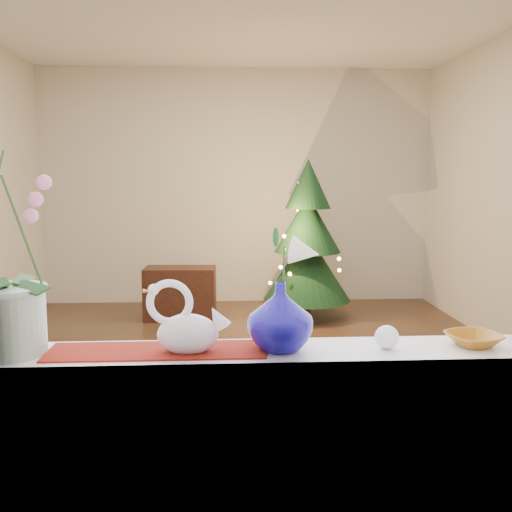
{
  "coord_description": "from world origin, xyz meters",
  "views": [
    {
      "loc": [
        -0.16,
        -4.17,
        1.49
      ],
      "look_at": [
        -0.0,
        -1.4,
        1.09
      ],
      "focal_mm": 40.0,
      "sensor_mm": 36.0,
      "label": 1
    }
  ],
  "objects": [
    {
      "name": "side_table",
      "position": [
        -0.62,
        1.67,
        0.27
      ],
      "size": [
        0.74,
        0.4,
        0.54
      ],
      "primitive_type": "cube",
      "rotation": [
        0.0,
        0.0,
        -0.05
      ],
      "color": "black",
      "rests_on": "ground"
    },
    {
      "name": "window_frame",
      "position": [
        0.0,
        -2.47,
        1.7
      ],
      "size": [
        2.22,
        0.06,
        1.6
      ],
      "primitive_type": null,
      "color": "white",
      "rests_on": "windowsill"
    },
    {
      "name": "blue_vase",
      "position": [
        0.02,
        -2.37,
        1.05
      ],
      "size": [
        0.29,
        0.29,
        0.26
      ],
      "primitive_type": "imported",
      "rotation": [
        0.0,
        0.0,
        0.22
      ],
      "color": "#0C066F",
      "rests_on": "windowsill"
    },
    {
      "name": "orchid_pot",
      "position": [
        -0.84,
        -2.37,
        1.28
      ],
      "size": [
        0.29,
        0.29,
        0.72
      ],
      "primitive_type": null,
      "rotation": [
        0.0,
        0.0,
        -0.2
      ],
      "color": "beige",
      "rests_on": "windowsill"
    },
    {
      "name": "xmas_tree",
      "position": [
        0.71,
        1.67,
        0.83
      ],
      "size": [
        1.08,
        1.08,
        1.66
      ],
      "primitive_type": null,
      "rotation": [
        0.0,
        0.0,
        0.21
      ],
      "color": "black",
      "rests_on": "ground"
    },
    {
      "name": "paperweight",
      "position": [
        0.37,
        -2.38,
        0.96
      ],
      "size": [
        0.08,
        0.08,
        0.08
      ],
      "primitive_type": "sphere",
      "rotation": [
        0.0,
        0.0,
        0.03
      ],
      "color": "white",
      "rests_on": "windowsill"
    },
    {
      "name": "swan",
      "position": [
        -0.28,
        -2.39,
        1.03
      ],
      "size": [
        0.27,
        0.13,
        0.23
      ],
      "primitive_type": null,
      "rotation": [
        0.0,
        0.0,
        -0.02
      ],
      "color": "silver",
      "rests_on": "windowsill"
    },
    {
      "name": "wall_front",
      "position": [
        0.0,
        -2.5,
        1.35
      ],
      "size": [
        4.5,
        0.1,
        2.7
      ],
      "primitive_type": "cube",
      "color": "beige",
      "rests_on": "ground"
    },
    {
      "name": "window_apron",
      "position": [
        0.0,
        -2.46,
        0.44
      ],
      "size": [
        2.2,
        0.08,
        0.88
      ],
      "primitive_type": "cube",
      "color": "white",
      "rests_on": "ground"
    },
    {
      "name": "wall_back",
      "position": [
        0.0,
        2.5,
        1.35
      ],
      "size": [
        4.5,
        0.1,
        2.7
      ],
      "primitive_type": "cube",
      "color": "beige",
      "rests_on": "ground"
    },
    {
      "name": "lily",
      "position": [
        0.02,
        -2.37,
        1.27
      ],
      "size": [
        0.14,
        0.08,
        0.19
      ],
      "primitive_type": null,
      "color": "white",
      "rests_on": "blue_vase"
    },
    {
      "name": "ground",
      "position": [
        0.0,
        0.0,
        0.0
      ],
      "size": [
        5.0,
        5.0,
        0.0
      ],
      "primitive_type": "plane",
      "color": "#372016",
      "rests_on": "ground"
    },
    {
      "name": "runner",
      "position": [
        -0.38,
        -2.37,
        0.92
      ],
      "size": [
        0.7,
        0.2,
        0.01
      ],
      "primitive_type": "cube",
      "color": "maroon",
      "rests_on": "windowsill"
    },
    {
      "name": "amber_dish",
      "position": [
        0.67,
        -2.36,
        0.94
      ],
      "size": [
        0.18,
        0.18,
        0.04
      ],
      "primitive_type": "imported",
      "rotation": [
        0.0,
        0.0,
        0.29
      ],
      "color": "#995D12",
      "rests_on": "windowsill"
    },
    {
      "name": "windowsill",
      "position": [
        0.0,
        -2.37,
        0.9
      ],
      "size": [
        2.2,
        0.26,
        0.04
      ],
      "primitive_type": "cube",
      "color": "white",
      "rests_on": "window_apron"
    }
  ]
}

